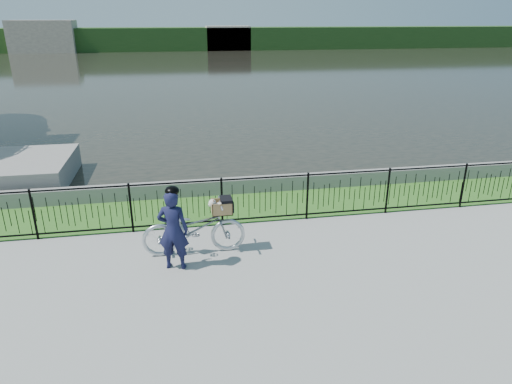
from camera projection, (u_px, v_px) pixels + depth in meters
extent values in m
plane|color=gray|center=(281.00, 255.00, 9.19)|extent=(120.00, 120.00, 0.00)
cube|color=#31651F|center=(257.00, 205.00, 11.58)|extent=(60.00, 2.00, 0.01)
plane|color=black|center=(195.00, 71.00, 39.49)|extent=(120.00, 120.00, 0.00)
cube|color=gray|center=(251.00, 185.00, 12.43)|extent=(60.00, 0.30, 0.40)
cube|color=#24461B|center=(184.00, 39.00, 63.73)|extent=(120.00, 6.00, 3.00)
cube|color=#AB9B89|center=(43.00, 37.00, 58.75)|extent=(8.00, 4.00, 4.00)
cube|color=#AB9B89|center=(228.00, 38.00, 63.30)|extent=(6.00, 3.00, 3.20)
imported|color=#B5BBC2|center=(194.00, 229.00, 9.09)|extent=(2.05, 0.72, 1.08)
cube|color=black|center=(222.00, 213.00, 9.08)|extent=(0.38, 0.18, 0.02)
cube|color=olive|center=(222.00, 213.00, 9.07)|extent=(0.41, 0.33, 0.01)
cube|color=olive|center=(221.00, 204.00, 9.17)|extent=(0.41, 0.01, 0.26)
cube|color=olive|center=(223.00, 210.00, 8.89)|extent=(0.41, 0.01, 0.26)
cube|color=olive|center=(232.00, 206.00, 9.06)|extent=(0.01, 0.33, 0.26)
cube|color=olive|center=(212.00, 208.00, 9.00)|extent=(0.02, 0.33, 0.26)
cube|color=black|center=(226.00, 199.00, 8.99)|extent=(0.23, 0.34, 0.06)
cube|color=black|center=(233.00, 205.00, 9.06)|extent=(0.02, 0.34, 0.21)
ellipsoid|color=silver|center=(221.00, 207.00, 9.03)|extent=(0.31, 0.22, 0.20)
sphere|color=silver|center=(212.00, 203.00, 8.94)|extent=(0.15, 0.15, 0.15)
sphere|color=silver|center=(210.00, 205.00, 8.93)|extent=(0.07, 0.07, 0.07)
sphere|color=black|center=(209.00, 205.00, 8.91)|extent=(0.02, 0.02, 0.02)
cone|color=#A05F42|center=(212.00, 199.00, 8.97)|extent=(0.06, 0.08, 0.08)
cone|color=#A05F42|center=(213.00, 201.00, 8.89)|extent=(0.06, 0.08, 0.08)
imported|color=#131536|center=(173.00, 230.00, 8.46)|extent=(0.64, 0.50, 1.58)
ellipsoid|color=black|center=(170.00, 191.00, 8.18)|extent=(0.26, 0.29, 0.18)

